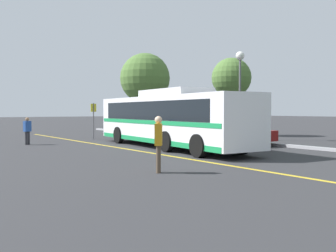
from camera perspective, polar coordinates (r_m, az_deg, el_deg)
ground_plane at (r=21.61m, az=0.38°, el=-3.02°), size 220.00×220.00×0.00m
lane_strip_0 at (r=19.88m, az=-5.19°, el=-3.48°), size 32.61×0.20×0.01m
curb_strip at (r=24.61m, az=10.41°, el=-2.24°), size 40.61×0.36×0.15m
transit_bus at (r=20.96m, az=0.03°, el=1.13°), size 13.07×3.58×3.09m
parked_car_0 at (r=33.64m, az=-6.52°, el=-0.00°), size 4.26×2.22×1.29m
parked_car_1 at (r=28.70m, az=-0.09°, el=-0.22°), size 4.72×2.07×1.51m
parked_car_2 at (r=23.25m, az=10.05°, el=-0.96°), size 4.58×1.94×1.36m
pedestrian_0 at (r=24.21m, az=-19.74°, el=-0.46°), size 0.37×0.47×1.59m
pedestrian_1 at (r=12.47m, az=-1.39°, el=-2.09°), size 0.47×0.43×1.81m
bus_stop_sign at (r=27.75m, az=-10.76°, el=1.38°), size 0.07×0.40×2.51m
street_lamp at (r=26.68m, az=10.41°, el=7.80°), size 0.58×0.58×5.90m
tree_1 at (r=31.48m, az=9.19°, el=6.91°), size 3.11×3.11×6.14m
tree_3 at (r=37.17m, az=-3.35°, el=6.93°), size 4.68×4.68×7.37m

